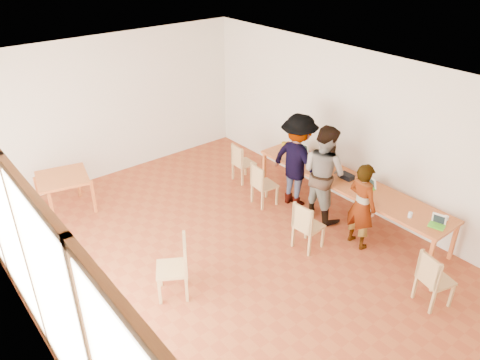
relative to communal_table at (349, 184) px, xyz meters
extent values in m
plane|color=#9D4A26|center=(-2.50, 0.40, -0.70)|extent=(8.00, 8.00, 0.00)
cube|color=beige|center=(-2.50, 4.40, 0.80)|extent=(6.00, 0.10, 3.00)
cube|color=beige|center=(0.50, 0.40, 0.80)|extent=(0.10, 8.00, 3.00)
cube|color=white|center=(-5.46, 0.40, 0.80)|extent=(0.10, 8.00, 3.00)
cube|color=white|center=(-2.50, 0.40, 2.32)|extent=(6.00, 8.00, 0.04)
cube|color=#C9632C|center=(0.00, 0.00, 0.02)|extent=(0.80, 4.00, 0.05)
cube|color=#C9632C|center=(-0.34, -1.94, -0.35)|extent=(0.06, 0.06, 0.70)
cube|color=#C9632C|center=(-0.34, 1.94, -0.35)|extent=(0.06, 0.06, 0.70)
cube|color=#C9632C|center=(0.34, -1.94, -0.35)|extent=(0.06, 0.06, 0.70)
cube|color=#C9632C|center=(0.34, 1.94, -0.35)|extent=(0.06, 0.06, 0.70)
cube|color=#C9632C|center=(-4.03, 3.47, 0.02)|extent=(0.90, 0.90, 0.05)
cube|color=#C9632C|center=(-4.42, 3.08, -0.35)|extent=(0.05, 0.05, 0.70)
cube|color=#C9632C|center=(-4.42, 3.86, -0.35)|extent=(0.05, 0.05, 0.70)
cube|color=#C9632C|center=(-3.64, 3.08, -0.35)|extent=(0.05, 0.05, 0.70)
cube|color=#C9632C|center=(-3.64, 3.86, -0.35)|extent=(0.05, 0.05, 0.70)
cube|color=tan|center=(-0.82, -2.31, -0.28)|extent=(0.51, 0.51, 0.04)
cube|color=tan|center=(-1.00, -2.26, -0.05)|extent=(0.15, 0.41, 0.43)
cube|color=tan|center=(-1.26, -0.23, -0.28)|extent=(0.45, 0.45, 0.04)
cube|color=tan|center=(-1.45, -0.24, -0.04)|extent=(0.07, 0.42, 0.44)
cube|color=tan|center=(-0.89, 1.30, -0.29)|extent=(0.45, 0.45, 0.04)
cube|color=tan|center=(-1.08, 1.32, -0.05)|extent=(0.08, 0.41, 0.43)
cube|color=tan|center=(-0.60, 2.30, -0.30)|extent=(0.41, 0.41, 0.04)
cube|color=tan|center=(-0.78, 2.31, -0.07)|extent=(0.05, 0.40, 0.42)
cube|color=tan|center=(-3.66, 0.22, -0.24)|extent=(0.62, 0.62, 0.04)
cube|color=tan|center=(-3.49, 0.11, 0.02)|extent=(0.27, 0.41, 0.48)
imported|color=gray|center=(-0.53, -0.70, 0.07)|extent=(0.42, 0.60, 1.55)
imported|color=gray|center=(-0.36, 0.31, 0.21)|extent=(0.71, 0.90, 1.84)
imported|color=gray|center=(-0.41, 0.93, 0.23)|extent=(0.75, 1.24, 1.86)
cube|color=#4FBC27|center=(-0.08, -1.80, 0.06)|extent=(0.22, 0.27, 0.02)
cube|color=white|center=(0.00, -1.78, 0.15)|extent=(0.12, 0.23, 0.20)
cube|color=#4FBC27|center=(0.05, -0.36, 0.06)|extent=(0.23, 0.28, 0.03)
cube|color=white|center=(0.14, -0.39, 0.15)|extent=(0.13, 0.24, 0.20)
cube|color=#4FBC27|center=(0.12, 1.36, 0.06)|extent=(0.22, 0.29, 0.03)
cube|color=white|center=(0.22, 1.37, 0.16)|extent=(0.11, 0.25, 0.22)
imported|color=gold|center=(0.13, 1.85, 0.10)|extent=(0.12, 0.12, 0.10)
cylinder|color=#146413|center=(0.27, 1.69, 0.19)|extent=(0.07, 0.07, 0.28)
cylinder|color=silver|center=(-0.18, -1.39, 0.09)|extent=(0.07, 0.07, 0.09)
cylinder|color=white|center=(0.22, -1.78, 0.08)|extent=(0.08, 0.08, 0.06)
cube|color=#F155A4|center=(-0.12, 0.61, 0.05)|extent=(0.05, 0.10, 0.01)
cube|color=black|center=(0.05, 0.10, 0.09)|extent=(0.16, 0.26, 0.09)
camera|label=1|loc=(-6.24, -4.57, 4.19)|focal=35.00mm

